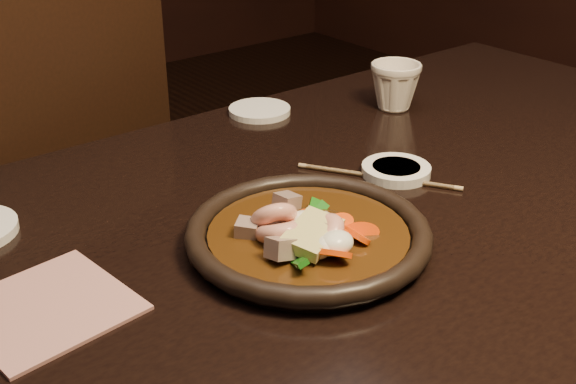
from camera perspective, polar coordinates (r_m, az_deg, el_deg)
table at (r=0.97m, az=5.62°, el=-5.91°), size 1.60×0.90×0.75m
chair at (r=1.48m, az=-18.88°, el=-1.27°), size 0.60×0.60×0.99m
plate at (r=0.86m, az=1.61°, el=-3.43°), size 0.29×0.29×0.03m
stirfry at (r=0.85m, az=1.49°, el=-3.29°), size 0.15×0.17×0.07m
soy_dish at (r=1.05m, az=8.54°, el=1.71°), size 0.10×0.10×0.01m
saucer_right at (r=1.27m, az=-2.26°, el=6.46°), size 0.11×0.11×0.01m
tea_cup at (r=1.29m, az=8.46°, el=8.40°), size 0.10×0.09×0.09m
chopsticks at (r=1.04m, az=7.14°, el=1.21°), size 0.13×0.21×0.01m
napkin at (r=0.80m, az=-18.50°, el=-8.63°), size 0.17×0.17×0.00m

